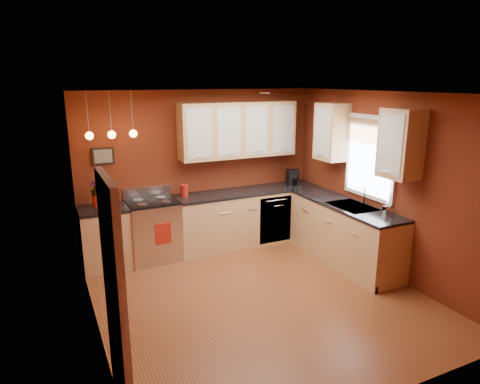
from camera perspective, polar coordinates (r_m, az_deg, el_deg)
name	(u,v)px	position (r m, az deg, el deg)	size (l,w,h in m)	color
floor	(259,297)	(5.76, 2.59, -13.77)	(4.20, 4.20, 0.00)	brown
ceiling	(262,93)	(5.06, 2.94, 13.04)	(4.00, 4.20, 0.02)	beige
wall_back	(201,170)	(7.13, -5.20, 2.96)	(4.00, 0.02, 2.60)	maroon
wall_front	(384,266)	(3.66, 18.59, -9.40)	(4.00, 0.02, 2.60)	maroon
wall_left	(90,224)	(4.71, -19.33, -4.05)	(0.02, 4.20, 2.60)	maroon
wall_right	(384,185)	(6.43, 18.71, 0.92)	(0.02, 4.20, 2.60)	maroon
base_cabinets_back_left	(105,239)	(6.71, -17.51, -6.00)	(0.70, 0.60, 0.90)	#DCAC76
base_cabinets_back_right	(248,218)	(7.37, 1.11, -3.45)	(2.54, 0.60, 0.90)	#DCAC76
base_cabinets_right	(344,234)	(6.79, 13.66, -5.47)	(0.60, 2.10, 0.90)	#DCAC76
counter_back_left	(103,209)	(6.57, -17.82, -2.16)	(0.70, 0.62, 0.04)	black
counter_back_right	(248,191)	(7.23, 1.13, 0.09)	(2.54, 0.62, 0.04)	black
counter_right	(346,205)	(6.65, 13.90, -1.67)	(0.62, 2.10, 0.04)	black
gas_range	(154,230)	(6.82, -11.45, -4.98)	(0.76, 0.64, 1.11)	silver
dishwasher_front	(275,220)	(7.29, 4.74, -3.69)	(0.60, 0.02, 0.80)	silver
sink	(352,208)	(6.54, 14.74, -2.03)	(0.50, 0.70, 0.33)	gray
window	(371,155)	(6.55, 17.02, 4.78)	(0.06, 1.02, 1.22)	white
door_left_wall	(115,299)	(3.71, -16.30, -13.55)	(0.12, 0.82, 2.05)	white
upper_cabinets_back	(238,130)	(7.10, -0.23, 8.28)	(2.00, 0.35, 0.90)	#DCAC76
upper_cabinets_right	(363,137)	(6.43, 16.05, 7.04)	(0.35, 1.95, 0.90)	#DCAC76
wall_picture	(103,156)	(6.69, -17.80, 4.58)	(0.32, 0.03, 0.26)	black
pendant_lights	(112,134)	(6.33, -16.73, 7.40)	(0.71, 0.11, 0.66)	gray
red_canister	(184,191)	(6.85, -7.45, 0.16)	(0.13, 0.13, 0.20)	#AC1E12
red_vase	(96,201)	(6.59, -18.62, -1.18)	(0.11, 0.11, 0.18)	#AC1E12
flowers	(95,189)	(6.54, -18.76, 0.40)	(0.13, 0.13, 0.24)	#AC1E12
coffee_maker	(293,178)	(7.65, 7.06, 1.92)	(0.22, 0.21, 0.28)	black
soap_pump	(387,208)	(6.28, 18.95, -2.04)	(0.08, 0.08, 0.17)	silver
dish_towel	(163,234)	(6.52, -10.19, -5.49)	(0.24, 0.02, 0.33)	#AC1E12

